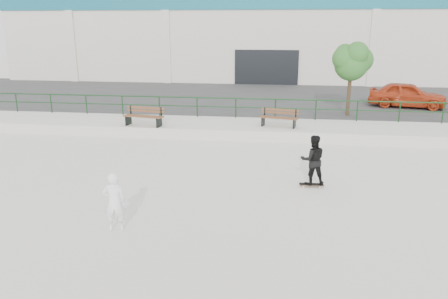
# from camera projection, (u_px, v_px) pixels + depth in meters

# --- Properties ---
(ground) EXTENTS (120.00, 120.00, 0.00)m
(ground) POSITION_uv_depth(u_px,v_px,m) (230.00, 216.00, 12.04)
(ground) COLOR silver
(ground) RESTS_ON ground
(ledge) EXTENTS (30.00, 3.00, 0.50)m
(ledge) POSITION_uv_depth(u_px,v_px,m) (253.00, 129.00, 21.02)
(ledge) COLOR beige
(ledge) RESTS_ON ground
(parking_strip) EXTENTS (60.00, 14.00, 0.50)m
(parking_strip) POSITION_uv_depth(u_px,v_px,m) (262.00, 100.00, 29.12)
(parking_strip) COLOR #313131
(parking_strip) RESTS_ON ground
(railing) EXTENTS (28.00, 0.06, 1.03)m
(railing) POSITION_uv_depth(u_px,v_px,m) (255.00, 104.00, 21.99)
(railing) COLOR #163D1A
(railing) RESTS_ON ledge
(commercial_building) EXTENTS (44.20, 16.33, 8.00)m
(commercial_building) POSITION_uv_depth(u_px,v_px,m) (271.00, 30.00, 41.26)
(commercial_building) COLOR silver
(commercial_building) RESTS_ON ground
(bench_left) EXTENTS (1.98, 0.85, 0.88)m
(bench_left) POSITION_uv_depth(u_px,v_px,m) (144.00, 116.00, 20.50)
(bench_left) COLOR brown
(bench_left) RESTS_ON ledge
(bench_right) EXTENTS (1.85, 0.88, 0.82)m
(bench_right) POSITION_uv_depth(u_px,v_px,m) (279.00, 118.00, 20.33)
(bench_right) COLOR brown
(bench_right) RESTS_ON ledge
(tree) EXTENTS (2.14, 1.90, 3.80)m
(tree) POSITION_uv_depth(u_px,v_px,m) (352.00, 60.00, 22.19)
(tree) COLOR #493A24
(tree) RESTS_ON parking_strip
(red_car) EXTENTS (4.51, 2.64, 1.44)m
(red_car) POSITION_uv_depth(u_px,v_px,m) (407.00, 95.00, 25.01)
(red_car) COLOR #B13415
(red_car) RESTS_ON parking_strip
(skateboard) EXTENTS (0.79, 0.24, 0.09)m
(skateboard) POSITION_uv_depth(u_px,v_px,m) (311.00, 184.00, 14.23)
(skateboard) COLOR black
(skateboard) RESTS_ON ground
(standing_skater) EXTENTS (0.87, 0.72, 1.64)m
(standing_skater) POSITION_uv_depth(u_px,v_px,m) (313.00, 160.00, 14.00)
(standing_skater) COLOR black
(standing_skater) RESTS_ON skateboard
(seated_skater) EXTENTS (0.65, 0.51, 1.56)m
(seated_skater) POSITION_uv_depth(u_px,v_px,m) (114.00, 202.00, 11.03)
(seated_skater) COLOR white
(seated_skater) RESTS_ON ground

